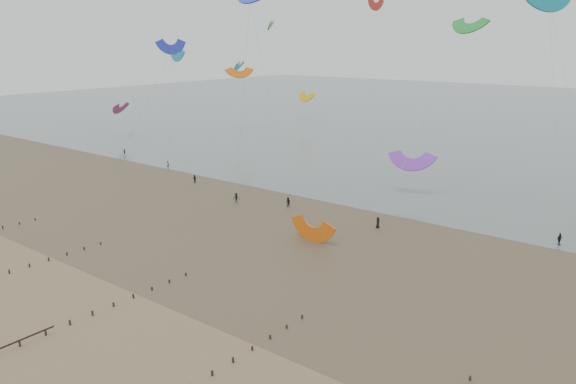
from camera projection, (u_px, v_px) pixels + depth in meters
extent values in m
plane|color=brown|center=(81.00, 301.00, 62.88)|extent=(500.00, 500.00, 0.00)
plane|color=#475654|center=(548.00, 116.00, 214.97)|extent=(500.00, 500.00, 0.00)
plane|color=#473A28|center=(277.00, 224.00, 89.49)|extent=(500.00, 500.00, 0.00)
ellipsoid|color=slate|center=(140.00, 222.00, 90.30)|extent=(23.60, 14.36, 0.01)
ellipsoid|color=slate|center=(352.00, 234.00, 84.65)|extent=(33.64, 18.32, 0.01)
ellipsoid|color=slate|center=(144.00, 180.00, 117.07)|extent=(26.95, 14.22, 0.01)
cube|color=black|center=(3.00, 228.00, 86.97)|extent=(0.16, 0.16, 0.51)
cube|color=black|center=(19.00, 223.00, 88.97)|extent=(0.16, 0.16, 0.48)
cube|color=black|center=(35.00, 220.00, 90.98)|extent=(0.16, 0.16, 0.45)
cube|color=black|center=(9.00, 272.00, 70.25)|extent=(0.16, 0.16, 0.59)
cube|color=black|center=(29.00, 266.00, 72.26)|extent=(0.16, 0.16, 0.57)
cube|color=black|center=(49.00, 260.00, 74.26)|extent=(0.16, 0.16, 0.54)
cube|color=black|center=(67.00, 254.00, 76.27)|extent=(0.16, 0.16, 0.51)
cube|color=black|center=(84.00, 249.00, 78.27)|extent=(0.16, 0.16, 0.48)
cube|color=black|center=(100.00, 243.00, 80.28)|extent=(0.16, 0.16, 0.45)
cube|color=black|center=(20.00, 344.00, 53.54)|extent=(0.16, 0.16, 0.68)
cube|color=black|center=(46.00, 333.00, 55.55)|extent=(0.16, 0.16, 0.65)
cube|color=black|center=(70.00, 323.00, 57.55)|extent=(0.16, 0.16, 0.62)
cube|color=black|center=(92.00, 313.00, 59.56)|extent=(0.16, 0.16, 0.59)
cube|color=black|center=(114.00, 305.00, 61.56)|extent=(0.16, 0.16, 0.57)
cube|color=black|center=(133.00, 296.00, 63.57)|extent=(0.16, 0.16, 0.54)
cube|color=black|center=(152.00, 289.00, 65.57)|extent=(0.16, 0.16, 0.51)
cube|color=black|center=(169.00, 281.00, 67.58)|extent=(0.16, 0.16, 0.48)
cube|color=black|center=(186.00, 275.00, 69.58)|extent=(0.16, 0.16, 0.45)
cube|color=black|center=(212.00, 373.00, 48.86)|extent=(0.16, 0.16, 0.59)
cube|color=black|center=(233.00, 360.00, 50.87)|extent=(0.16, 0.16, 0.57)
cube|color=black|center=(252.00, 348.00, 52.87)|extent=(0.16, 0.16, 0.54)
cube|color=black|center=(270.00, 337.00, 54.88)|extent=(0.16, 0.16, 0.51)
cube|color=black|center=(287.00, 327.00, 56.88)|extent=(0.16, 0.16, 0.48)
cube|color=black|center=(302.00, 317.00, 58.89)|extent=(0.16, 0.16, 0.45)
cube|color=black|center=(470.00, 379.00, 48.19)|extent=(0.16, 0.16, 0.45)
imported|color=black|center=(168.00, 165.00, 127.53)|extent=(0.77, 0.75, 1.77)
imported|color=black|center=(195.00, 179.00, 114.86)|extent=(0.88, 0.72, 1.67)
imported|color=black|center=(236.00, 198.00, 100.59)|extent=(1.34, 1.32, 1.85)
imported|color=black|center=(560.00, 239.00, 79.87)|extent=(0.86, 1.16, 1.82)
imported|color=black|center=(378.00, 223.00, 87.22)|extent=(0.75, 0.97, 1.77)
imported|color=black|center=(124.00, 151.00, 143.64)|extent=(0.64, 0.53, 1.50)
imported|color=black|center=(288.00, 202.00, 98.04)|extent=(0.96, 0.81, 1.78)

